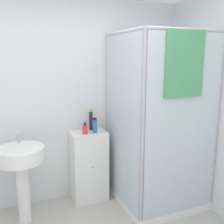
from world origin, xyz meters
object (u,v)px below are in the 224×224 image
at_px(soap_dispenser, 85,129).
at_px(lotion_bottle_white, 85,126).
at_px(shampoo_bottle_tall_black, 91,120).
at_px(sink, 21,164).
at_px(shampoo_bottle_blue, 95,126).

relative_size(soap_dispenser, lotion_bottle_white, 0.78).
bearing_deg(shampoo_bottle_tall_black, sink, -163.71).
xyz_separation_m(sink, lotion_bottle_white, (0.78, 0.22, 0.29)).
height_order(soap_dispenser, shampoo_bottle_tall_black, shampoo_bottle_tall_black).
height_order(sink, shampoo_bottle_tall_black, shampoo_bottle_tall_black).
relative_size(soap_dispenser, shampoo_bottle_blue, 0.75).
xyz_separation_m(shampoo_bottle_tall_black, lotion_bottle_white, (-0.09, -0.03, -0.05)).
bearing_deg(shampoo_bottle_tall_black, lotion_bottle_white, -159.62).
relative_size(sink, soap_dispenser, 7.17).
distance_m(shampoo_bottle_tall_black, lotion_bottle_white, 0.11).
bearing_deg(soap_dispenser, lotion_bottle_white, 73.24).
xyz_separation_m(soap_dispenser, shampoo_bottle_blue, (0.12, -0.00, 0.03)).
xyz_separation_m(sink, soap_dispenser, (0.75, 0.13, 0.27)).
bearing_deg(lotion_bottle_white, sink, -164.20).
xyz_separation_m(sink, shampoo_bottle_tall_black, (0.87, 0.25, 0.34)).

